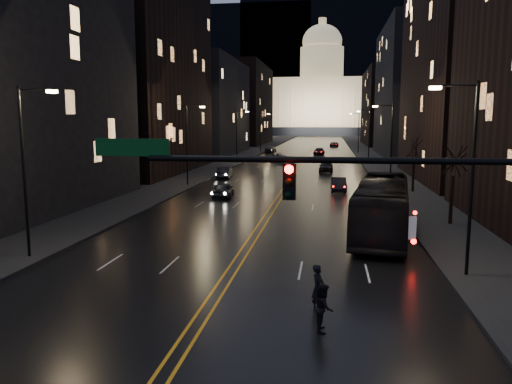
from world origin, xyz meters
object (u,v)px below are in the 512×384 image
at_px(bus, 382,207).
at_px(oncoming_car_b, 225,173).
at_px(traffic_signal, 378,201).
at_px(receding_car_a, 339,184).
at_px(pedestrian_b, 324,307).
at_px(pedestrian_a, 318,287).
at_px(oncoming_car_a, 223,190).

xyz_separation_m(bus, oncoming_car_b, (-16.42, 29.56, -1.08)).
bearing_deg(traffic_signal, oncoming_car_b, 106.70).
bearing_deg(receding_car_a, traffic_signal, -91.04).
distance_m(receding_car_a, pedestrian_b, 35.03).
xyz_separation_m(bus, pedestrian_a, (-3.72, -13.31, -0.91)).
xyz_separation_m(oncoming_car_a, pedestrian_b, (9.79, -29.14, 0.10)).
distance_m(traffic_signal, pedestrian_b, 5.46).
xyz_separation_m(bus, pedestrian_b, (-3.47, -15.20, -0.97)).
height_order(receding_car_a, pedestrian_a, pedestrian_a).
xyz_separation_m(oncoming_car_b, receding_car_a, (14.06, -9.75, -0.01)).
relative_size(oncoming_car_a, oncoming_car_b, 0.98).
xyz_separation_m(oncoming_car_b, pedestrian_a, (12.69, -42.87, 0.17)).
bearing_deg(pedestrian_a, bus, 6.50).
distance_m(oncoming_car_b, pedestrian_b, 46.59).
relative_size(oncoming_car_a, pedestrian_b, 2.59).
xyz_separation_m(pedestrian_a, pedestrian_b, (0.25, -1.89, -0.06)).
bearing_deg(oncoming_car_b, traffic_signal, 102.13).
distance_m(bus, pedestrian_a, 13.85).
distance_m(bus, receding_car_a, 19.98).
xyz_separation_m(oncoming_car_a, oncoming_car_b, (-3.15, 15.61, -0.01)).
height_order(oncoming_car_a, oncoming_car_b, oncoming_car_a).
height_order(oncoming_car_a, pedestrian_b, pedestrian_b).
distance_m(oncoming_car_a, pedestrian_b, 30.75).
relative_size(oncoming_car_b, pedestrian_b, 2.63).
relative_size(pedestrian_a, pedestrian_b, 1.07).
relative_size(traffic_signal, oncoming_car_b, 3.91).
distance_m(receding_car_a, pedestrian_a, 33.14).
xyz_separation_m(traffic_signal, receding_car_a, (-0.30, 38.12, -4.38)).
height_order(traffic_signal, receding_car_a, traffic_signal).
xyz_separation_m(traffic_signal, bus, (2.06, 18.31, -3.29)).
bearing_deg(oncoming_car_b, receding_car_a, 140.70).
bearing_deg(bus, traffic_signal, -88.51).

